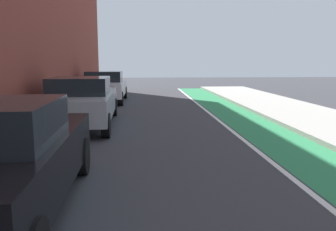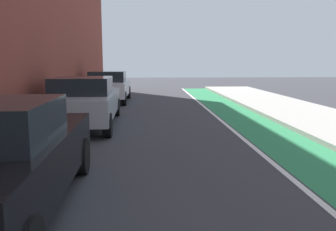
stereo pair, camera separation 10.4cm
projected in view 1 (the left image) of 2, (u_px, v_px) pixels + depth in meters
ground_plane at (175, 159)px, 7.06m from camera, size 73.60×73.60×0.00m
bike_lane_paint at (273, 137)px, 9.22m from camera, size 1.60×33.45×0.00m
lane_divider_stripe at (240, 137)px, 9.16m from camera, size 0.12×33.45×0.00m
parked_sedan_silver at (82, 101)px, 10.65m from camera, size 2.10×4.85×1.53m
parked_sedan_white at (105, 86)px, 17.05m from camera, size 1.99×4.24×1.53m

